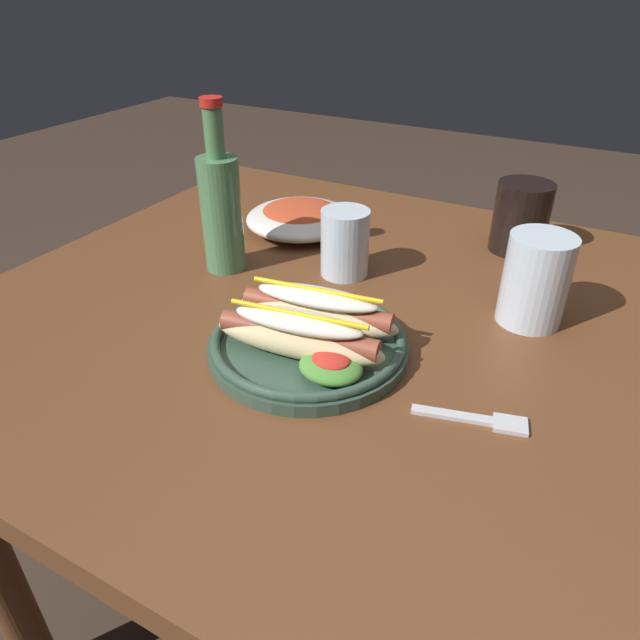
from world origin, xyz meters
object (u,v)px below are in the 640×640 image
water_cup (345,243)px  extra_cup (536,280)px  hot_dog_plate (309,335)px  side_bowl (300,217)px  glass_bottle (221,208)px  soda_cup (521,217)px  fork (479,420)px

water_cup → extra_cup: 0.28m
hot_dog_plate → side_bowl: 0.38m
extra_cup → side_bowl: (-0.42, 0.12, -0.04)m
glass_bottle → soda_cup: bearing=36.5°
hot_dog_plate → glass_bottle: size_ratio=0.96×
soda_cup → glass_bottle: (-0.39, -0.29, 0.04)m
extra_cup → side_bowl: size_ratio=0.64×
extra_cup → water_cup: bearing=179.1°
soda_cup → side_bowl: 0.37m
extra_cup → fork: bearing=-90.3°
fork → glass_bottle: size_ratio=0.47×
extra_cup → glass_bottle: 0.46m
hot_dog_plate → extra_cup: (0.22, 0.21, 0.03)m
soda_cup → glass_bottle: 0.48m
hot_dog_plate → extra_cup: 0.30m
hot_dog_plate → water_cup: bearing=105.4°
hot_dog_plate → side_bowl: hot_dog_plate is taller
side_bowl → fork: bearing=-39.6°
fork → extra_cup: extra_cup is taller
hot_dog_plate → soda_cup: soda_cup is taller
water_cup → glass_bottle: 0.19m
hot_dog_plate → water_cup: 0.22m
hot_dog_plate → extra_cup: bearing=43.5°
water_cup → extra_cup: bearing=-0.9°
soda_cup → water_cup: (-0.21, -0.22, -0.01)m
extra_cup → side_bowl: extra_cup is taller
water_cup → side_bowl: 0.19m
fork → soda_cup: soda_cup is taller
water_cup → extra_cup: extra_cup is taller
soda_cup → side_bowl: soda_cup is taller
extra_cup → glass_bottle: (-0.45, -0.07, 0.04)m
soda_cup → extra_cup: bearing=-73.5°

